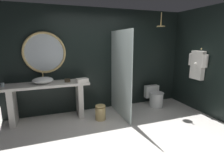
# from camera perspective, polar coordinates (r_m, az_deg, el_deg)

# --- Properties ---
(ground_plane) EXTENTS (5.76, 5.76, 0.00)m
(ground_plane) POSITION_cam_1_polar(r_m,az_deg,el_deg) (3.33, 6.77, -21.02)
(ground_plane) COLOR silver
(back_wall_panel) EXTENTS (4.80, 0.10, 2.60)m
(back_wall_panel) POSITION_cam_1_polar(r_m,az_deg,el_deg) (4.60, -3.46, 5.54)
(back_wall_panel) COLOR black
(back_wall_panel) RESTS_ON ground_plane
(side_wall_right) EXTENTS (0.10, 2.47, 2.60)m
(side_wall_right) POSITION_cam_1_polar(r_m,az_deg,el_deg) (4.90, 28.35, 4.53)
(side_wall_right) COLOR black
(side_wall_right) RESTS_ON ground_plane
(vanity_counter) EXTENTS (1.86, 0.53, 0.87)m
(vanity_counter) POSITION_cam_1_polar(r_m,az_deg,el_deg) (4.24, -20.31, -5.72)
(vanity_counter) COLOR silver
(vanity_counter) RESTS_ON ground_plane
(vessel_sink) EXTENTS (0.45, 0.37, 0.24)m
(vessel_sink) POSITION_cam_1_polar(r_m,az_deg,el_deg) (4.15, -21.66, -1.01)
(vessel_sink) COLOR white
(vessel_sink) RESTS_ON vanity_counter
(tumbler_cup) EXTENTS (0.07, 0.07, 0.08)m
(tumbler_cup) POSITION_cam_1_polar(r_m,az_deg,el_deg) (4.26, -32.17, -2.15)
(tumbler_cup) COLOR silver
(tumbler_cup) RESTS_ON vanity_counter
(tissue_box) EXTENTS (0.12, 0.10, 0.07)m
(tissue_box) POSITION_cam_1_polar(r_m,az_deg,el_deg) (4.16, -14.38, -1.08)
(tissue_box) COLOR #3D3323
(tissue_box) RESTS_ON vanity_counter
(round_wall_mirror) EXTENTS (0.95, 0.05, 0.95)m
(round_wall_mirror) POSITION_cam_1_polar(r_m,az_deg,el_deg) (4.31, -21.21, 7.40)
(round_wall_mirror) COLOR tan
(shower_glass_panel) EXTENTS (0.02, 1.23, 2.04)m
(shower_glass_panel) POSITION_cam_1_polar(r_m,az_deg,el_deg) (4.11, 2.79, 0.82)
(shower_glass_panel) COLOR silver
(shower_glass_panel) RESTS_ON ground_plane
(rain_shower_head) EXTENTS (0.21, 0.21, 0.35)m
(rain_shower_head) POSITION_cam_1_polar(r_m,az_deg,el_deg) (4.81, 15.69, 16.04)
(rain_shower_head) COLOR tan
(hanging_bathrobe) EXTENTS (0.20, 0.55, 0.78)m
(hanging_bathrobe) POSITION_cam_1_polar(r_m,az_deg,el_deg) (4.88, 26.21, 3.87)
(hanging_bathrobe) COLOR tan
(toilet) EXTENTS (0.41, 0.54, 0.54)m
(toilet) POSITION_cam_1_polar(r_m,az_deg,el_deg) (5.05, 13.88, -6.40)
(toilet) COLOR white
(toilet) RESTS_ON ground_plane
(waste_bin) EXTENTS (0.24, 0.24, 0.37)m
(waste_bin) POSITION_cam_1_polar(r_m,az_deg,el_deg) (4.12, -3.80, -11.31)
(waste_bin) COLOR tan
(waste_bin) RESTS_ON ground_plane
(folded_hand_towel) EXTENTS (0.28, 0.21, 0.09)m
(folded_hand_towel) POSITION_cam_1_polar(r_m,az_deg,el_deg) (4.05, -9.72, -1.08)
(folded_hand_towel) COLOR silver
(folded_hand_towel) RESTS_ON vanity_counter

